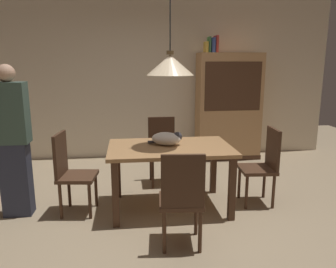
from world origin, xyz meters
The scene contains 15 objects.
ground centered at (0.00, 0.00, 0.00)m, with size 10.00×10.00×0.00m, color #998466.
back_wall centered at (0.00, 2.65, 1.45)m, with size 6.40×0.10×2.90m, color beige.
dining_table centered at (0.00, 0.35, 0.65)m, with size 1.40×0.90×0.75m.
chair_left_side centered at (-1.12, 0.36, 0.51)m, with size 0.44×0.44×0.93m.
chair_right_side centered at (1.13, 0.34, 0.51)m, with size 0.43×0.43×0.93m.
chair_near_front centered at (0.00, -0.53, 0.51)m, with size 0.43×0.43×0.93m.
chair_far_back centered at (0.00, 1.23, 0.51)m, with size 0.40×0.40×0.93m.
cat_sleeping centered at (-0.03, 0.41, 0.83)m, with size 0.41×0.33×0.16m.
pendant_lamp centered at (0.00, 0.35, 1.66)m, with size 0.52×0.52×1.30m.
hutch_bookcase centered at (1.29, 2.32, 0.89)m, with size 1.12×0.45×1.85m.
book_yellow_short centered at (0.86, 2.32, 1.94)m, with size 0.04×0.20×0.18m, color gold.
book_green_slim centered at (0.91, 2.32, 1.98)m, with size 0.03×0.20×0.26m, color #427A4C.
book_blue_wide centered at (0.97, 2.32, 1.97)m, with size 0.06×0.24×0.24m, color #384C93.
book_red_tall centered at (1.03, 2.32, 1.99)m, with size 0.04×0.22×0.28m, color #B73833.
person_standing centered at (-1.72, 0.39, 0.84)m, with size 0.36×0.22×1.67m.
Camera 1 is at (-0.46, -3.24, 1.68)m, focal length 34.93 mm.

